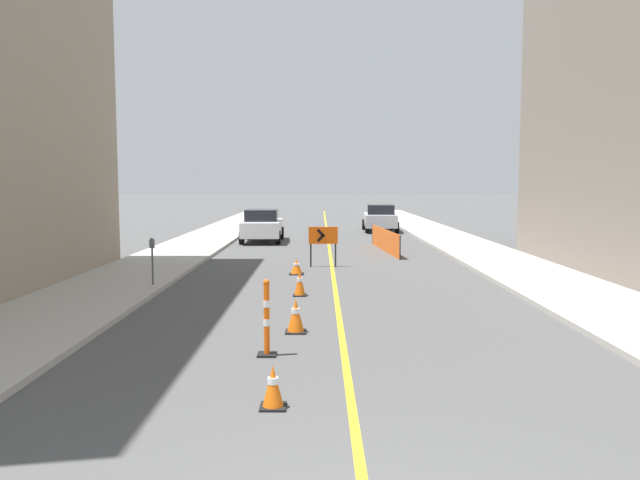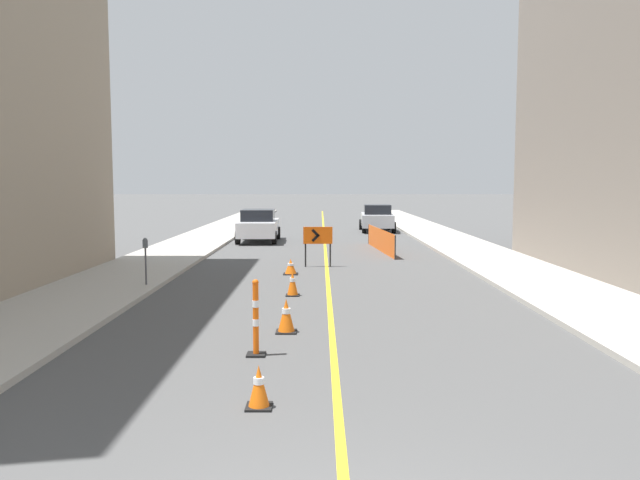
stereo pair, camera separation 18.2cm
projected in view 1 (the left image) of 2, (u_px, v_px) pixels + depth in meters
The scene contains 13 objects.
lane_stripe at pixel (325, 236), 33.56m from camera, with size 0.12×58.90×0.01m.
sidewalk_left at pixel (211, 235), 33.53m from camera, with size 3.08×58.90×0.12m.
sidewalk_right at pixel (439, 235), 33.58m from camera, with size 3.08×58.90×0.12m.
traffic_cone_nearest at pixel (270, 387), 8.00m from camera, with size 0.34×0.34×0.56m.
traffic_cone_second at pixel (293, 316), 12.02m from camera, with size 0.40×0.40×0.67m.
traffic_cone_third at pixel (297, 283), 15.93m from camera, with size 0.35×0.35×0.65m.
traffic_cone_fourth at pixel (294, 267), 19.66m from camera, with size 0.46×0.46×0.49m.
delineator_post_front at pixel (264, 322), 10.39m from camera, with size 0.31×0.31×1.29m.
arrow_barricade_primary at pixel (320, 238), 21.34m from camera, with size 1.00×0.10×1.38m.
safety_mesh_fence at pixel (382, 240), 26.38m from camera, with size 0.57×6.12×0.92m.
parked_car_curb_near at pixel (259, 225), 30.41m from camera, with size 1.94×4.34×1.59m.
parked_car_curb_mid at pixel (377, 218), 36.91m from camera, with size 2.00×4.38×1.59m.
parking_meter_near_curb at pixel (149, 252), 16.85m from camera, with size 0.12×0.11×1.28m.
Camera 1 is at (-0.41, -3.99, 2.89)m, focal length 35.00 mm.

